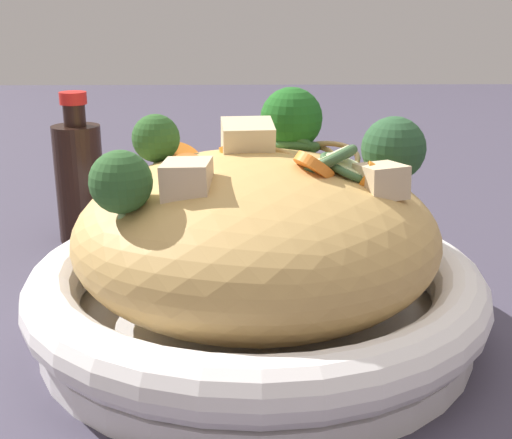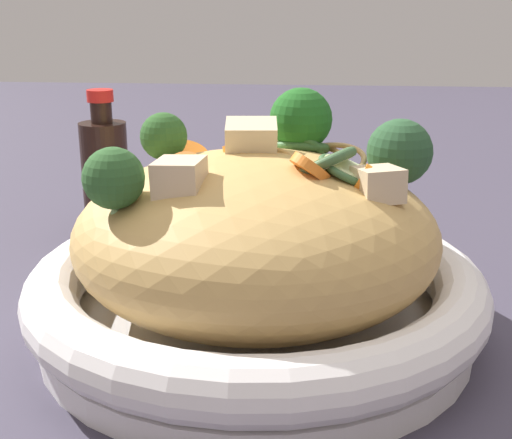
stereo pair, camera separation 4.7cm
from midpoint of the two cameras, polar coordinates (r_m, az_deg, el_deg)
ground_plane at (r=0.50m, az=-2.71°, el=-9.26°), size 3.00×3.00×0.00m
serving_bowl at (r=0.49m, az=-2.76°, el=-6.26°), size 0.32×0.32×0.06m
noodle_heap at (r=0.47m, az=-2.82°, el=-1.30°), size 0.25×0.25×0.11m
broccoli_florets at (r=0.48m, az=-0.89°, el=6.43°), size 0.23×0.18×0.07m
carrot_coins at (r=0.46m, az=-0.97°, el=4.65°), size 0.18×0.12×0.03m
zucchini_slices at (r=0.49m, az=1.65°, el=5.45°), size 0.09×0.13×0.04m
chicken_chunks at (r=0.45m, az=-2.55°, el=4.90°), size 0.15×0.11×0.04m
soy_sauce_bottle at (r=0.69m, az=-16.41°, el=3.23°), size 0.05×0.05×0.15m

